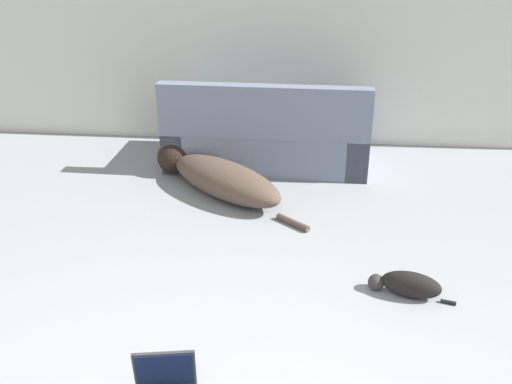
# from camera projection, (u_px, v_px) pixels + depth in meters

# --- Properties ---
(wall_back) EXTENTS (7.82, 0.06, 2.40)m
(wall_back) POSITION_uv_depth(u_px,v_px,m) (284.00, 26.00, 5.68)
(wall_back) COLOR beige
(wall_back) RESTS_ON ground_plane
(couch) EXTENTS (1.91, 0.94, 0.86)m
(couch) POSITION_uv_depth(u_px,v_px,m) (267.00, 138.00, 5.48)
(couch) COLOR slate
(couch) RESTS_ON ground_plane
(dog) EXTENTS (1.51, 1.27, 0.32)m
(dog) POSITION_uv_depth(u_px,v_px,m) (216.00, 176.00, 4.94)
(dog) COLOR #4C3D33
(dog) RESTS_ON ground_plane
(cat) EXTENTS (0.55, 0.24, 0.17)m
(cat) POSITION_uv_depth(u_px,v_px,m) (407.00, 285.00, 3.57)
(cat) COLOR black
(cat) RESTS_ON ground_plane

